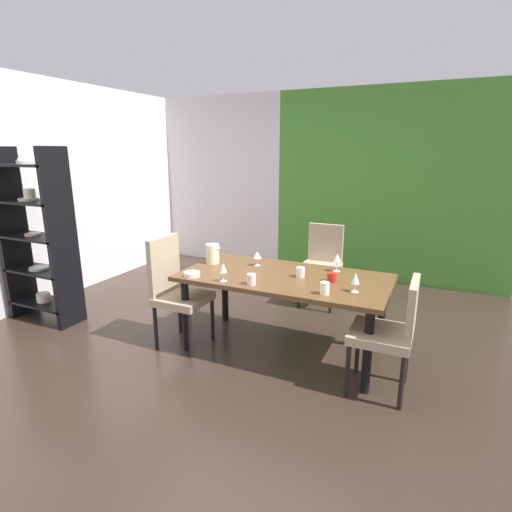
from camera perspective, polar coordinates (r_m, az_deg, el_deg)
ground_plane at (r=3.71m, az=-6.01°, el=-14.27°), size 5.27×5.93×0.02m
back_panel_interior at (r=6.58m, az=-5.23°, el=10.57°), size 2.10×0.10×2.61m
garden_window_panel at (r=5.74m, az=18.56°, el=9.25°), size 3.17×0.10×2.61m
left_interior_panel at (r=5.12m, az=-32.42°, el=7.13°), size 0.10×5.93×2.61m
dining_table at (r=3.56m, az=4.03°, el=-4.01°), size 1.82×0.93×0.72m
chair_right_near at (r=3.15m, az=18.81°, el=-9.82°), size 0.44×0.44×0.91m
chair_left_near at (r=3.79m, az=-11.46°, el=-4.38°), size 0.44×0.44×1.03m
chair_head_far at (r=4.79m, az=9.43°, el=-0.57°), size 0.44×0.45×0.95m
display_shelf at (r=4.75m, az=-28.81°, el=2.37°), size 0.80×0.33×1.83m
wine_glass_left at (r=3.35m, az=-4.71°, el=-1.79°), size 0.07×0.07×0.16m
wine_glass_near_shelf at (r=3.68m, az=11.53°, el=-0.34°), size 0.07×0.07×0.16m
wine_glass_west at (r=3.80m, az=0.17°, el=0.13°), size 0.08×0.08×0.14m
wine_glass_near_window at (r=3.19m, az=14.02°, el=-3.19°), size 0.07×0.07×0.16m
serving_bowl_corner at (r=3.54m, az=-9.13°, el=-2.58°), size 0.14×0.14×0.04m
cup_right at (r=3.11m, az=9.79°, el=-4.55°), size 0.07×0.07×0.10m
cup_south at (r=3.49m, az=6.37°, el=-2.33°), size 0.07×0.07×0.09m
cup_east at (r=3.41m, az=10.79°, el=-3.01°), size 0.08×0.08×0.08m
cup_rear at (r=3.28m, az=-0.67°, el=-3.36°), size 0.07×0.07×0.09m
pitcher_north at (r=3.90m, az=-6.21°, el=0.34°), size 0.15×0.13×0.19m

